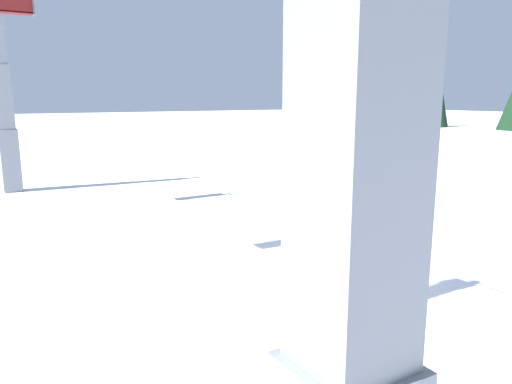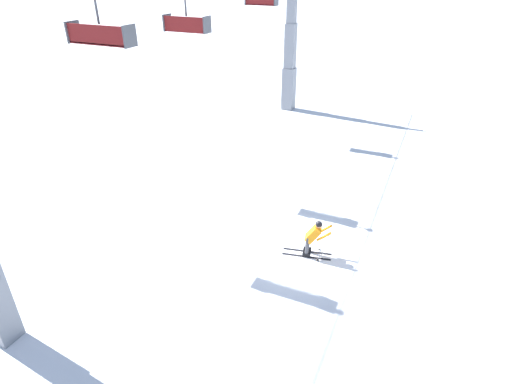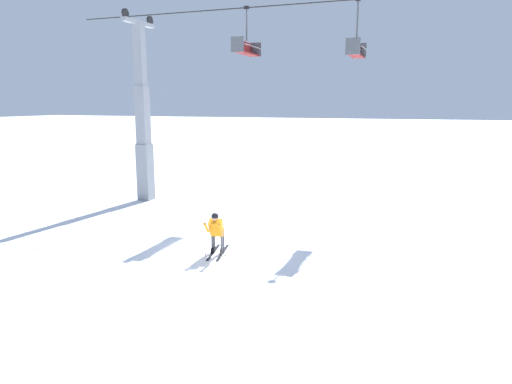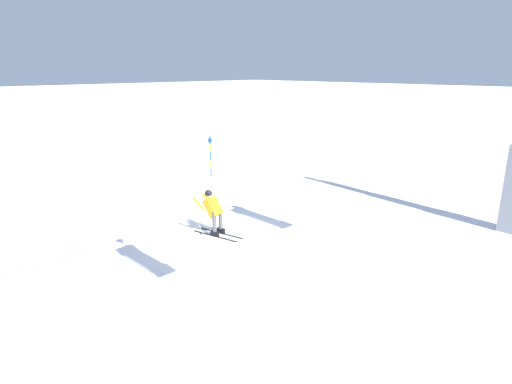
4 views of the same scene
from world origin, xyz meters
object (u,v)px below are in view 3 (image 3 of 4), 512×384
Objects in this scene: chairlift_seat_second at (355,48)px; skier_carving_main at (216,230)px; lift_tower_near at (143,124)px; chairlift_seat_nearest at (245,48)px.

skier_carving_main is at bearing -115.84° from chairlift_seat_second.
lift_tower_near is 10.73m from chairlift_seat_second.
chairlift_seat_second is (3.21, 6.63, 6.22)m from skier_carving_main.
skier_carving_main is at bearing -76.66° from chairlift_seat_nearest.
chairlift_seat_nearest is (-1.57, 6.63, 6.43)m from skier_carving_main.
chairlift_seat_nearest is at bearing 180.00° from chairlift_seat_second.
chairlift_seat_nearest is (5.46, -0.00, 3.42)m from lift_tower_near.
chairlift_seat_nearest reaches higher than skier_carving_main.
lift_tower_near is 4.07× the size of chairlift_seat_nearest.
skier_carving_main is 9.65m from chairlift_seat_second.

